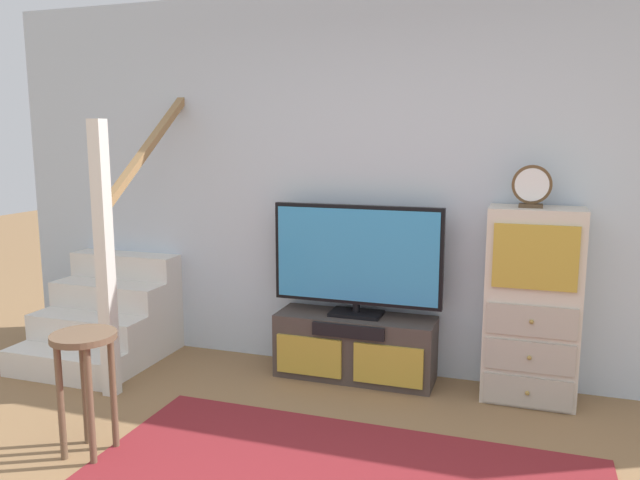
# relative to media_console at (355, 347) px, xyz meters

# --- Properties ---
(back_wall) EXTENTS (6.40, 0.12, 2.70)m
(back_wall) POSITION_rel_media_console_xyz_m (0.30, 0.27, 1.12)
(back_wall) COLOR silver
(back_wall) RESTS_ON ground_plane
(media_console) EXTENTS (1.12, 0.38, 0.45)m
(media_console) POSITION_rel_media_console_xyz_m (0.00, 0.00, 0.00)
(media_console) COLOR #423833
(media_console) RESTS_ON ground_plane
(television) EXTENTS (1.19, 0.22, 0.78)m
(television) POSITION_rel_media_console_xyz_m (0.00, 0.02, 0.64)
(television) COLOR black
(television) RESTS_ON media_console
(side_cabinet) EXTENTS (0.58, 0.38, 1.26)m
(side_cabinet) POSITION_rel_media_console_xyz_m (1.16, 0.01, 0.40)
(side_cabinet) COLOR beige
(side_cabinet) RESTS_ON ground_plane
(desk_clock) EXTENTS (0.24, 0.08, 0.26)m
(desk_clock) POSITION_rel_media_console_xyz_m (1.12, -0.00, 1.16)
(desk_clock) COLOR #4C3823
(desk_clock) RESTS_ON side_cabinet
(staircase) EXTENTS (1.00, 1.36, 2.20)m
(staircase) POSITION_rel_media_console_xyz_m (-1.94, 0.01, 0.14)
(staircase) COLOR silver
(staircase) RESTS_ON ground_plane
(bar_stool_near) EXTENTS (0.34, 0.34, 0.67)m
(bar_stool_near) POSITION_rel_media_console_xyz_m (-1.07, -1.49, 0.28)
(bar_stool_near) COLOR brown
(bar_stool_near) RESTS_ON ground_plane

